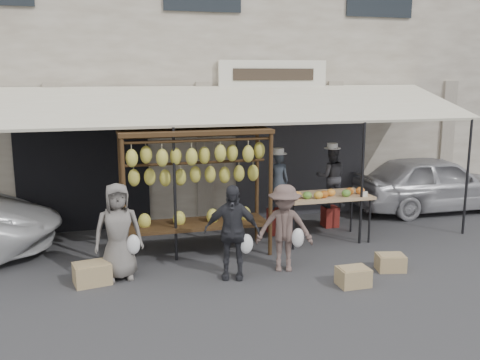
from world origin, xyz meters
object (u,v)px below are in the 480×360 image
Objects in this scene: vendor_right at (331,177)px; crate_near_b at (390,263)px; crate_far at (92,274)px; banana_rack at (196,168)px; crate_near_a at (353,277)px; customer_right at (284,228)px; sedan at (434,183)px; customer_mid at (232,232)px; customer_left at (118,232)px; produce_table at (326,196)px; vendor_left at (278,181)px.

vendor_right reaches higher than crate_near_b.
crate_near_b is 0.82× the size of crate_far.
crate_near_a is (2.02, -2.02, -1.43)m from banana_rack.
customer_right reaches higher than crate_near_a.
crate_near_b is 0.11× the size of sedan.
banana_rack is 3.20m from crate_near_a.
banana_rack reaches higher than customer_mid.
customer_left is (-4.43, -1.80, -0.30)m from vendor_right.
customer_right is at bearing -135.80° from produce_table.
vendor_left is at bearing 22.86° from customer_left.
customer_mid is 0.90m from customer_right.
crate_near_a is at bearing -30.55° from customer_right.
customer_mid is 2.68m from crate_near_b.
produce_table is 0.44× the size of sedan.
crate_far is 0.14× the size of sedan.
customer_right is 3.23× the size of crate_near_b.
customer_left is at bearing 38.87° from vendor_left.
customer_right reaches higher than produce_table.
vendor_right is 2.73× the size of crate_near_a.
banana_rack reaches higher than crate_far.
vendor_right is 2.98m from sedan.
sedan is (3.42, 1.49, -0.22)m from produce_table.
customer_right is (0.90, 0.08, -0.03)m from customer_mid.
customer_right is 1.84m from crate_near_b.
banana_rack reaches higher than customer_right.
crate_near_b is (0.38, -1.74, -0.74)m from produce_table.
produce_table is 3.84× the size of crate_near_b.
sedan is (7.75, 2.51, 0.50)m from crate_far.
banana_rack is at bearing 24.99° from customer_left.
sedan reaches higher than crate_near_b.
banana_rack is 2.46m from crate_far.
banana_rack is 2.06m from vendor_left.
banana_rack is at bearing 134.90° from crate_near_a.
crate_far is (-3.03, 0.24, -0.55)m from customer_right.
customer_right is at bearing 164.13° from crate_near_b.
customer_left is 0.39× the size of sedan.
customer_left is 3.29× the size of crate_near_a.
customer_mid is 2.23m from crate_far.
produce_table is 3.66× the size of crate_near_a.
crate_far reaches higher than crate_near_a.
produce_table is 1.34× the size of vendor_right.
crate_near_a is at bearing 134.22° from sedan.
customer_left is at bearing 15.21° from crate_far.
banana_rack is at bearing 26.05° from crate_far.
crate_near_a is 0.12× the size of sedan.
crate_near_a is (0.79, -0.90, -0.58)m from customer_right.
crate_near_a is 0.98m from crate_near_b.
crate_far is (-4.85, -1.91, -0.90)m from vendor_right.
sedan is at bearing 23.48° from produce_table.
banana_rack reaches higher than vendor_left.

